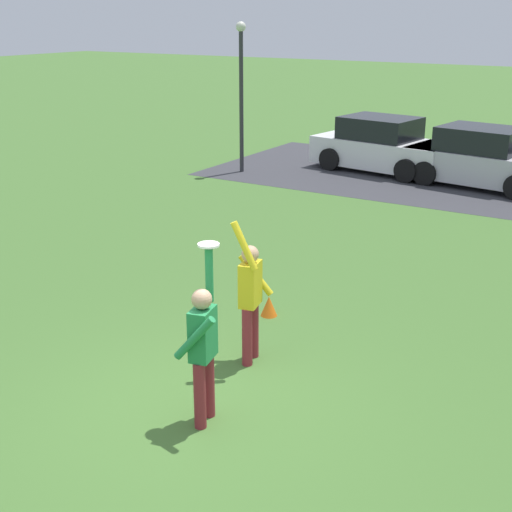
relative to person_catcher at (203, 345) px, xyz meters
The scene contains 8 objects.
ground_plane 1.02m from the person_catcher, 156.74° to the left, with size 120.00×120.00×0.00m, color #426B2D.
person_catcher is the anchor object (origin of this frame).
person_defender 1.60m from the person_catcher, 102.39° to the left, with size 0.52×0.61×2.04m.
frisbee_disc 1.13m from the person_catcher, 102.39° to the left, with size 0.24×0.24×0.02m, color white.
parked_car_white 14.37m from the person_catcher, 103.69° to the left, with size 4.32×2.49×1.59m.
parked_car_silver 13.56m from the person_catcher, 91.38° to the left, with size 4.32×2.49×1.59m.
lamppost_by_lot 13.67m from the person_catcher, 120.57° to the left, with size 0.28×0.28×4.26m.
field_cone_orange 3.23m from the person_catcher, 106.51° to the left, with size 0.26×0.26×0.32m, color orange.
Camera 1 is at (4.44, -5.88, 4.50)m, focal length 49.46 mm.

